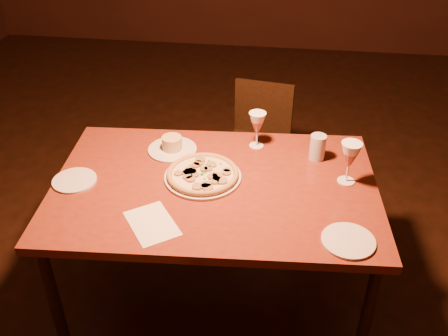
# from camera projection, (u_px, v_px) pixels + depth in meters

# --- Properties ---
(floor) EXTENTS (7.00, 7.00, 0.00)m
(floor) POSITION_uv_depth(u_px,v_px,m) (206.00, 265.00, 2.86)
(floor) COLOR #321810
(floor) RESTS_ON ground
(dining_table) EXTENTS (1.49, 1.01, 0.77)m
(dining_table) POSITION_uv_depth(u_px,v_px,m) (215.00, 196.00, 2.25)
(dining_table) COLOR maroon
(dining_table) RESTS_ON floor
(chair_far) EXTENTS (0.43, 0.43, 0.77)m
(chair_far) POSITION_uv_depth(u_px,v_px,m) (259.00, 138.00, 3.19)
(chair_far) COLOR black
(chair_far) RESTS_ON floor
(pizza_plate) EXTENTS (0.35, 0.35, 0.04)m
(pizza_plate) POSITION_uv_depth(u_px,v_px,m) (203.00, 174.00, 2.24)
(pizza_plate) COLOR silver
(pizza_plate) RESTS_ON dining_table
(ramekin_saucer) EXTENTS (0.24, 0.24, 0.08)m
(ramekin_saucer) POSITION_uv_depth(u_px,v_px,m) (172.00, 146.00, 2.43)
(ramekin_saucer) COLOR silver
(ramekin_saucer) RESTS_ON dining_table
(wine_glass_far) EXTENTS (0.08, 0.08, 0.18)m
(wine_glass_far) POSITION_uv_depth(u_px,v_px,m) (257.00, 130.00, 2.42)
(wine_glass_far) COLOR #AE5748
(wine_glass_far) RESTS_ON dining_table
(wine_glass_right) EXTENTS (0.09, 0.09, 0.20)m
(wine_glass_right) POSITION_uv_depth(u_px,v_px,m) (349.00, 163.00, 2.17)
(wine_glass_right) COLOR #AE5748
(wine_glass_right) RESTS_ON dining_table
(water_tumbler) EXTENTS (0.07, 0.07, 0.12)m
(water_tumbler) POSITION_uv_depth(u_px,v_px,m) (318.00, 147.00, 2.35)
(water_tumbler) COLOR silver
(water_tumbler) RESTS_ON dining_table
(side_plate_left) EXTENTS (0.20, 0.20, 0.01)m
(side_plate_left) POSITION_uv_depth(u_px,v_px,m) (75.00, 180.00, 2.22)
(side_plate_left) COLOR silver
(side_plate_left) RESTS_ON dining_table
(side_plate_near) EXTENTS (0.21, 0.21, 0.01)m
(side_plate_near) POSITION_uv_depth(u_px,v_px,m) (348.00, 241.00, 1.90)
(side_plate_near) COLOR silver
(side_plate_near) RESTS_ON dining_table
(menu_card) EXTENTS (0.27, 0.29, 0.00)m
(menu_card) POSITION_uv_depth(u_px,v_px,m) (152.00, 223.00, 1.99)
(menu_card) COLOR silver
(menu_card) RESTS_ON dining_table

